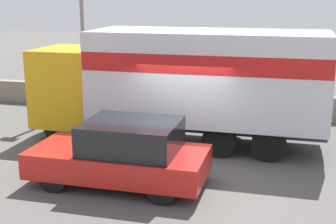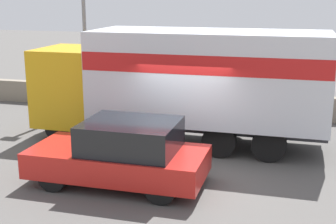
{
  "view_description": "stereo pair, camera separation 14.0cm",
  "coord_description": "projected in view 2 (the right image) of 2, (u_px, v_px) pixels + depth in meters",
  "views": [
    {
      "loc": [
        2.65,
        -10.51,
        4.3
      ],
      "look_at": [
        -0.31,
        0.72,
        1.35
      ],
      "focal_mm": 50.0,
      "sensor_mm": 36.0,
      "label": 1
    },
    {
      "loc": [
        2.78,
        -10.47,
        4.3
      ],
      "look_at": [
        -0.31,
        0.72,
        1.35
      ],
      "focal_mm": 50.0,
      "sensor_mm": 36.0,
      "label": 2
    }
  ],
  "objects": [
    {
      "name": "box_truck",
      "position": [
        186.0,
        78.0,
        13.38
      ],
      "size": [
        8.47,
        2.57,
        3.3
      ],
      "rotation": [
        0.0,
        0.0,
        3.14
      ],
      "color": "gold",
      "rests_on": "ground_plane"
    },
    {
      "name": "car_hatchback",
      "position": [
        122.0,
        153.0,
        10.71
      ],
      "size": [
        4.05,
        1.85,
        1.52
      ],
      "rotation": [
        0.0,
        0.0,
        3.14
      ],
      "color": "#B21E19",
      "rests_on": "ground_plane"
    },
    {
      "name": "ground_plane",
      "position": [
        172.0,
        173.0,
        11.56
      ],
      "size": [
        80.0,
        80.0,
        0.0
      ],
      "primitive_type": "plane",
      "color": "#514F4C"
    },
    {
      "name": "stone_wall_backdrop",
      "position": [
        215.0,
        103.0,
        17.09
      ],
      "size": [
        60.0,
        0.35,
        0.86
      ],
      "color": "gray",
      "rests_on": "ground_plane"
    }
  ]
}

